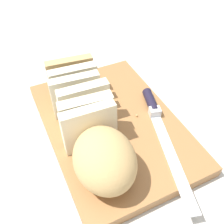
{
  "coord_description": "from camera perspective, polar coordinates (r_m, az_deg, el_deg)",
  "views": [
    {
      "loc": [
        -0.34,
        0.17,
        0.44
      ],
      "look_at": [
        0.0,
        0.0,
        0.06
      ],
      "focal_mm": 41.72,
      "sensor_mm": 36.0,
      "label": 1
    }
  ],
  "objects": [
    {
      "name": "ground_plane",
      "position": [
        0.58,
        0.0,
        -3.85
      ],
      "size": [
        3.0,
        3.0,
        0.0
      ],
      "primitive_type": "plane",
      "color": "beige"
    },
    {
      "name": "cutting_board",
      "position": [
        0.57,
        0.0,
        -3.01
      ],
      "size": [
        0.4,
        0.28,
        0.03
      ],
      "primitive_type": "cube",
      "rotation": [
        0.0,
        0.0,
        -0.03
      ],
      "color": "#9E6B3D",
      "rests_on": "ground_plane"
    },
    {
      "name": "bread_loaf",
      "position": [
        0.49,
        -4.64,
        -3.16
      ],
      "size": [
        0.33,
        0.15,
        0.09
      ],
      "rotation": [
        0.0,
        0.0,
        -0.12
      ],
      "color": "tan",
      "rests_on": "cutting_board"
    },
    {
      "name": "bread_knife",
      "position": [
        0.57,
        9.72,
        -1.04
      ],
      "size": [
        0.29,
        0.11,
        0.02
      ],
      "rotation": [
        0.0,
        0.0,
        2.84
      ],
      "color": "silver",
      "rests_on": "cutting_board"
    },
    {
      "name": "crumb_near_knife",
      "position": [
        0.52,
        1.39,
        -7.39
      ],
      "size": [
        0.01,
        0.01,
        0.01
      ],
      "primitive_type": "sphere",
      "color": "tan",
      "rests_on": "cutting_board"
    },
    {
      "name": "crumb_near_loaf",
      "position": [
        0.57,
        5.43,
        -0.8
      ],
      "size": [
        0.01,
        0.01,
        0.01
      ],
      "primitive_type": "sphere",
      "color": "tan",
      "rests_on": "cutting_board"
    }
  ]
}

